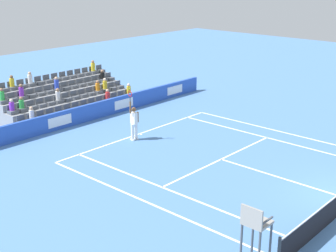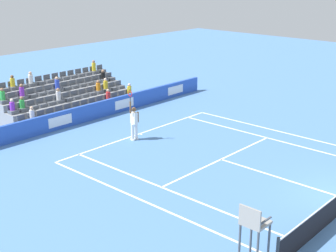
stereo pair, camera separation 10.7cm
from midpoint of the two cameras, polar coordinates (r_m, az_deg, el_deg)
line_baseline at (r=26.27m, az=-3.28°, el=-0.92°), size 10.97×0.10×0.01m
line_service at (r=22.91m, az=6.43°, el=-3.94°), size 8.23×0.10×0.01m
line_centre_service at (r=21.36m, az=13.41°, el=-6.04°), size 0.10×6.40×0.01m
line_singles_sideline_left at (r=19.70m, az=0.37°, el=-7.65°), size 0.10×11.89×0.01m
line_singles_sideline_right at (r=25.95m, az=12.61°, el=-1.59°), size 0.10×11.89×0.01m
line_doubles_sideline_left at (r=18.81m, az=-2.45°, el=-8.99°), size 0.10×11.89×0.01m
line_doubles_sideline_right at (r=27.09m, az=14.07°, el=-0.85°), size 0.10×11.89×0.01m
line_centre_mark at (r=26.20m, az=-3.13°, el=-0.97°), size 0.10×0.20×0.01m
sponsor_barrier at (r=28.92m, az=-8.75°, el=1.73°), size 19.43×0.22×1.00m
tennis_player at (r=25.06m, az=-3.92°, el=0.50°), size 0.52×0.38×2.85m
umpire_chair at (r=14.16m, az=10.32°, el=-12.09°), size 0.70×0.70×2.34m
stadium_stand at (r=31.13m, az=-12.22°, el=3.07°), size 8.68×3.80×2.61m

